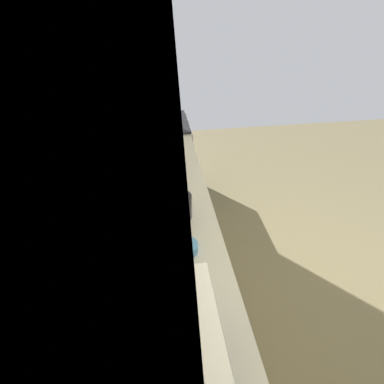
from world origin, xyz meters
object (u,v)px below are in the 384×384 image
Objects in this scene: bowl at (186,246)px; oven_range at (160,160)px; microwave at (171,340)px; kettle at (180,206)px.

oven_range is at bearing 2.79° from bowl.
microwave is at bearing 167.44° from bowl.
bowl is at bearing 180.00° from kettle.
oven_range is 1.57m from kettle.
microwave reaches higher than kettle.
microwave is (-2.32, 0.04, 0.57)m from oven_range.
microwave is 0.85m from kettle.
kettle is (-1.48, -0.09, 0.51)m from oven_range.
oven_range reaches higher than bowl.
bowl is (-1.76, -0.09, 0.46)m from oven_range.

